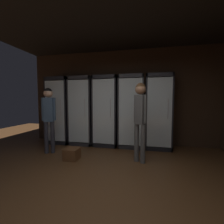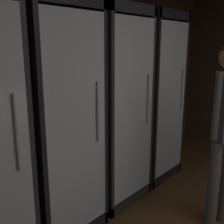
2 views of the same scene
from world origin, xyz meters
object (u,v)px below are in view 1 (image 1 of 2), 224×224
cooler_far_left (61,111)px  shopper_near (140,113)px  cooler_left (83,111)px  cooler_right (131,112)px  cooler_far_right (158,113)px  shopper_far (49,112)px  cooler_center (106,112)px  wine_crate_floor (72,154)px

cooler_far_left → shopper_near: (2.47, -1.11, 0.07)m
cooler_left → shopper_near: size_ratio=1.20×
cooler_right → cooler_far_right: (0.73, -0.00, 0.00)m
shopper_far → cooler_far_left: bearing=104.4°
cooler_left → shopper_near: 2.06m
cooler_center → cooler_right: 0.73m
shopper_far → wine_crate_floor: 1.19m
cooler_center → cooler_far_right: same height
cooler_left → cooler_far_left: bearing=180.0°
cooler_right → shopper_far: 2.18m
shopper_far → cooler_left: bearing=64.4°
cooler_far_left → cooler_far_right: size_ratio=1.00×
cooler_far_left → wine_crate_floor: cooler_far_left is taller
cooler_right → cooler_left: bearing=-180.0°
cooler_left → wine_crate_floor: 1.55m
cooler_center → shopper_near: 1.50m
cooler_far_left → cooler_left: bearing=-0.0°
cooler_far_right → shopper_near: bearing=-112.5°
cooler_far_left → cooler_center: size_ratio=1.00×
shopper_near → cooler_far_right: bearing=67.5°
cooler_left → cooler_far_right: same height
cooler_center → cooler_far_right: size_ratio=1.00×
cooler_right → shopper_far: bearing=-152.8°
cooler_left → cooler_center: same height
cooler_far_left → cooler_center: (1.46, -0.00, -0.00)m
cooler_far_left → cooler_right: (2.19, 0.00, -0.01)m
shopper_far → wine_crate_floor: size_ratio=5.27×
cooler_far_left → cooler_center: bearing=-0.0°
cooler_left → cooler_center: bearing=-0.0°
cooler_right → shopper_far: (-1.94, -0.99, 0.05)m
shopper_far → wine_crate_floor: (0.74, -0.27, -0.90)m
cooler_center → cooler_right: (0.73, 0.00, -0.01)m
cooler_right → cooler_far_right: bearing=-0.2°
cooler_far_left → shopper_far: 1.03m
cooler_center → shopper_near: bearing=-47.9°
cooler_far_right → wine_crate_floor: bearing=-146.8°
wine_crate_floor → shopper_far: bearing=159.6°
cooler_far_left → cooler_far_right: (2.93, -0.00, -0.01)m
shopper_near → wine_crate_floor: shopper_near is taller
cooler_center → wine_crate_floor: cooler_center is taller
cooler_left → shopper_far: bearing=-115.6°
cooler_far_right → shopper_near: cooler_far_right is taller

